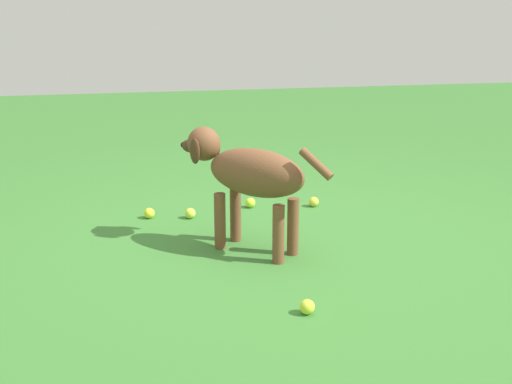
{
  "coord_description": "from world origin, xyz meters",
  "views": [
    {
      "loc": [
        -3.16,
        0.84,
        1.27
      ],
      "look_at": [
        0.03,
        0.15,
        0.33
      ],
      "focal_mm": 45.16,
      "sensor_mm": 36.0,
      "label": 1
    }
  ],
  "objects_px": {
    "dog": "(247,173)",
    "tennis_ball_0": "(149,213)",
    "tennis_ball_2": "(307,307)",
    "tennis_ball_3": "(190,213)",
    "tennis_ball_1": "(314,202)",
    "tennis_ball_4": "(250,203)"
  },
  "relations": [
    {
      "from": "dog",
      "to": "tennis_ball_0",
      "type": "height_order",
      "value": "dog"
    },
    {
      "from": "tennis_ball_2",
      "to": "tennis_ball_3",
      "type": "distance_m",
      "value": 1.45
    },
    {
      "from": "dog",
      "to": "tennis_ball_1",
      "type": "distance_m",
      "value": 0.97
    },
    {
      "from": "tennis_ball_2",
      "to": "tennis_ball_1",
      "type": "bearing_deg",
      "value": -18.19
    },
    {
      "from": "tennis_ball_2",
      "to": "tennis_ball_4",
      "type": "xyz_separation_m",
      "value": [
        1.55,
        -0.07,
        0.0
      ]
    },
    {
      "from": "tennis_ball_0",
      "to": "tennis_ball_2",
      "type": "height_order",
      "value": "same"
    },
    {
      "from": "tennis_ball_0",
      "to": "tennis_ball_3",
      "type": "relative_size",
      "value": 1.0
    },
    {
      "from": "dog",
      "to": "tennis_ball_4",
      "type": "xyz_separation_m",
      "value": [
        0.73,
        -0.17,
        -0.39
      ]
    },
    {
      "from": "tennis_ball_0",
      "to": "tennis_ball_2",
      "type": "xyz_separation_m",
      "value": [
        -1.46,
        -0.59,
        0.0
      ]
    },
    {
      "from": "dog",
      "to": "tennis_ball_3",
      "type": "distance_m",
      "value": 0.75
    },
    {
      "from": "tennis_ball_2",
      "to": "tennis_ball_3",
      "type": "bearing_deg",
      "value": 13.6
    },
    {
      "from": "tennis_ball_2",
      "to": "tennis_ball_3",
      "type": "relative_size",
      "value": 1.0
    },
    {
      "from": "tennis_ball_0",
      "to": "tennis_ball_1",
      "type": "distance_m",
      "value": 1.08
    },
    {
      "from": "tennis_ball_0",
      "to": "tennis_ball_1",
      "type": "xyz_separation_m",
      "value": [
        0.02,
        -1.08,
        0.0
      ]
    },
    {
      "from": "tennis_ball_1",
      "to": "tennis_ball_3",
      "type": "relative_size",
      "value": 1.0
    },
    {
      "from": "tennis_ball_0",
      "to": "tennis_ball_1",
      "type": "bearing_deg",
      "value": -89.12
    },
    {
      "from": "dog",
      "to": "tennis_ball_3",
      "type": "relative_size",
      "value": 11.03
    },
    {
      "from": "tennis_ball_3",
      "to": "tennis_ball_0",
      "type": "bearing_deg",
      "value": 77.44
    },
    {
      "from": "tennis_ball_4",
      "to": "tennis_ball_0",
      "type": "bearing_deg",
      "value": 97.26
    },
    {
      "from": "tennis_ball_0",
      "to": "tennis_ball_4",
      "type": "distance_m",
      "value": 0.67
    },
    {
      "from": "tennis_ball_3",
      "to": "tennis_ball_4",
      "type": "distance_m",
      "value": 0.44
    },
    {
      "from": "tennis_ball_0",
      "to": "tennis_ball_3",
      "type": "distance_m",
      "value": 0.26
    }
  ]
}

